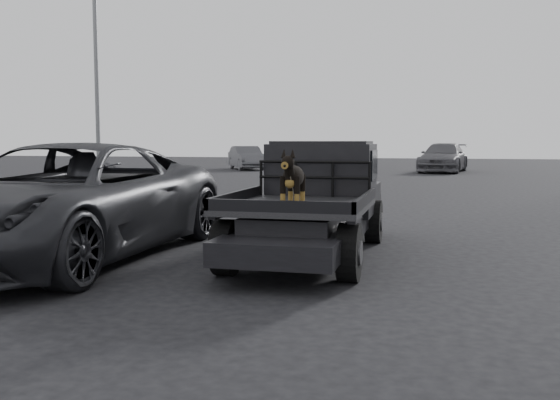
% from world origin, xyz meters
% --- Properties ---
extents(ground, '(120.00, 120.00, 0.00)m').
position_xyz_m(ground, '(0.00, 0.00, 0.00)').
color(ground, black).
rests_on(ground, ground).
extents(flatbed_ute, '(2.00, 5.40, 0.92)m').
position_xyz_m(flatbed_ute, '(0.34, 2.46, 0.46)').
color(flatbed_ute, black).
rests_on(flatbed_ute, ground).
extents(ute_cab, '(1.72, 1.30, 0.88)m').
position_xyz_m(ute_cab, '(0.34, 3.41, 1.36)').
color(ute_cab, black).
rests_on(ute_cab, flatbed_ute).
extents(headache_rack, '(1.80, 0.08, 0.55)m').
position_xyz_m(headache_rack, '(0.34, 2.66, 1.20)').
color(headache_rack, black).
rests_on(headache_rack, flatbed_ute).
extents(dog, '(0.32, 0.60, 0.74)m').
position_xyz_m(dog, '(0.47, 0.61, 1.29)').
color(dog, black).
rests_on(dog, flatbed_ute).
extents(parked_suv, '(2.95, 6.40, 1.78)m').
position_xyz_m(parked_suv, '(-3.26, 1.27, 0.89)').
color(parked_suv, '#29292E').
rests_on(parked_suv, ground).
extents(distant_car_a, '(3.61, 4.69, 1.48)m').
position_xyz_m(distant_car_a, '(-9.50, 30.95, 0.74)').
color(distant_car_a, '#4A4A4E').
rests_on(distant_car_a, ground).
extents(distant_car_b, '(3.20, 6.06, 1.68)m').
position_xyz_m(distant_car_b, '(2.61, 30.53, 0.84)').
color(distant_car_b, '#4F4F54').
rests_on(distant_car_b, ground).
extents(floodlight_near, '(1.08, 0.28, 13.67)m').
position_xyz_m(floodlight_near, '(-11.84, 17.00, 7.43)').
color(floodlight_near, slate).
rests_on(floodlight_near, ground).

